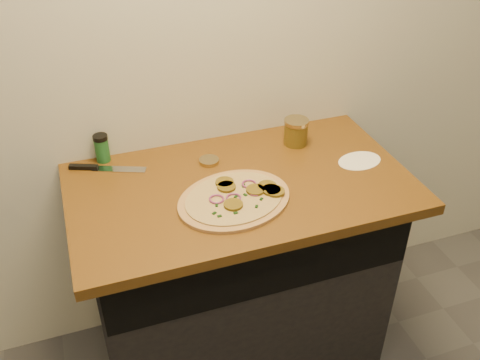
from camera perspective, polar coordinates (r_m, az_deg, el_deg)
name	(u,v)px	position (r m, az deg, el deg)	size (l,w,h in m)	color
cabinet	(238,273)	(2.20, -0.22, -9.88)	(1.10, 0.60, 0.86)	black
countertop	(240,186)	(1.89, 0.05, -0.69)	(1.20, 0.70, 0.04)	brown
pizza	(236,198)	(1.79, -0.44, -1.93)	(0.48, 0.48, 0.03)	tan
chefs_knife	(100,168)	(2.01, -14.67, 1.23)	(0.27, 0.13, 0.02)	#B7BAC1
mason_jar_lid	(209,161)	(1.98, -3.32, 2.03)	(0.07, 0.07, 0.02)	tan
salsa_jar	(296,132)	(2.09, 5.98, 5.15)	(0.10, 0.10, 0.10)	#9B2F0F
spice_shaker	(102,148)	(2.03, -14.52, 3.32)	(0.05, 0.05, 0.11)	#1C5927
flour_spill	(360,161)	(2.04, 12.63, 2.02)	(0.17, 0.17, 0.00)	white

